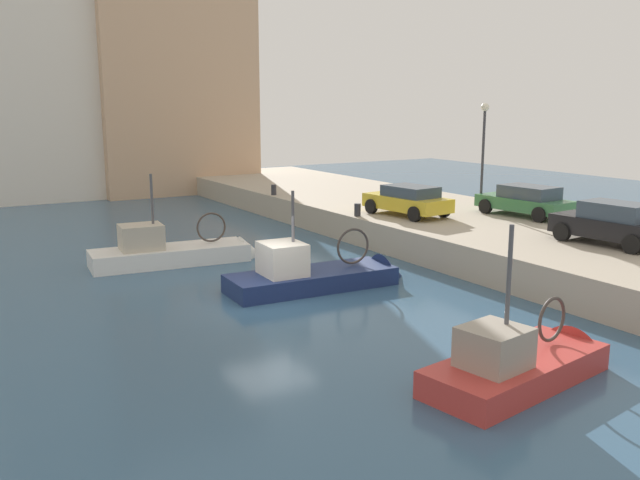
% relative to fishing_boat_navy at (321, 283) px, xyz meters
% --- Properties ---
extents(water_surface, '(80.00, 80.00, 0.00)m').
position_rel_fishing_boat_navy_xyz_m(water_surface, '(-2.26, -0.59, -0.15)').
color(water_surface, '#335675').
rests_on(water_surface, ground).
extents(quay_wall, '(9.00, 56.00, 1.20)m').
position_rel_fishing_boat_navy_xyz_m(quay_wall, '(9.24, -0.59, 0.45)').
color(quay_wall, '#ADA08C').
rests_on(quay_wall, ground).
extents(fishing_boat_navy, '(6.53, 2.41, 4.18)m').
position_rel_fishing_boat_navy_xyz_m(fishing_boat_navy, '(0.00, 0.00, 0.00)').
color(fishing_boat_navy, navy).
rests_on(fishing_boat_navy, ground).
extents(fishing_boat_red, '(5.67, 2.58, 4.43)m').
position_rel_fishing_boat_navy_xyz_m(fishing_boat_red, '(-0.04, -8.96, -0.02)').
color(fishing_boat_red, '#BC3833').
rests_on(fishing_boat_red, ground).
extents(fishing_boat_white, '(6.82, 2.50, 4.29)m').
position_rel_fishing_boat_navy_xyz_m(fishing_boat_white, '(-2.92, 5.80, -0.01)').
color(fishing_boat_white, white).
rests_on(fishing_boat_white, ground).
extents(parked_car_black, '(2.12, 4.01, 1.50)m').
position_rel_fishing_boat_navy_xyz_m(parked_car_black, '(9.28, -4.12, 1.80)').
color(parked_car_black, black).
rests_on(parked_car_black, quay_wall).
extents(parked_car_green, '(2.20, 4.32, 1.34)m').
position_rel_fishing_boat_navy_xyz_m(parked_car_green, '(11.38, 1.69, 1.74)').
color(parked_car_green, '#387547').
rests_on(parked_car_green, quay_wall).
extents(parked_car_yellow, '(2.35, 4.14, 1.32)m').
position_rel_fishing_boat_navy_xyz_m(parked_car_yellow, '(7.06, 4.42, 1.73)').
color(parked_car_yellow, gold).
rests_on(parked_car_yellow, quay_wall).
extents(mooring_bollard_south, '(0.28, 0.28, 0.55)m').
position_rel_fishing_boat_navy_xyz_m(mooring_bollard_south, '(5.09, 5.41, 1.32)').
color(mooring_bollard_south, '#2D2D33').
rests_on(mooring_bollard_south, quay_wall).
extents(mooring_bollard_mid, '(0.28, 0.28, 0.55)m').
position_rel_fishing_boat_navy_xyz_m(mooring_bollard_mid, '(5.09, 13.41, 1.32)').
color(mooring_bollard_mid, '#2D2D33').
rests_on(mooring_bollard_mid, quay_wall).
extents(quay_streetlamp, '(0.36, 0.36, 4.83)m').
position_rel_fishing_boat_navy_xyz_m(quay_streetlamp, '(10.74, 3.76, 4.30)').
color(quay_streetlamp, '#38383D').
rests_on(quay_streetlamp, quay_wall).
extents(waterfront_building_west_mid, '(10.87, 8.93, 18.00)m').
position_rel_fishing_boat_navy_xyz_m(waterfront_building_west_mid, '(4.25, 28.26, 8.87)').
color(waterfront_building_west_mid, tan).
rests_on(waterfront_building_west_mid, ground).
extents(waterfront_building_central, '(8.50, 6.44, 22.93)m').
position_rel_fishing_boat_navy_xyz_m(waterfront_building_central, '(-4.49, 27.90, 11.33)').
color(waterfront_building_central, silver).
rests_on(waterfront_building_central, ground).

